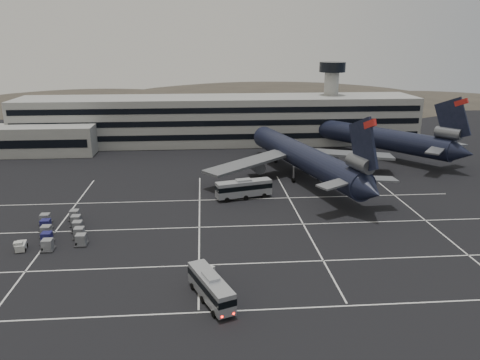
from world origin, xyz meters
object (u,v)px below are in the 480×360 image
object	(u,v)px
trijet_main	(304,157)
bus_near	(211,286)
bus_far	(244,188)
uld_cluster	(62,229)
tug_a	(21,246)

from	to	relation	value
trijet_main	bus_near	size ratio (longest dim) A/B	5.61
trijet_main	bus_far	world-z (taller)	trijet_main
trijet_main	uld_cluster	distance (m)	53.90
trijet_main	bus_far	xyz separation A→B (m)	(-14.74, -12.04, -3.06)
bus_near	bus_far	distance (m)	38.70
uld_cluster	trijet_main	bearing A→B (deg)	30.83
bus_near	bus_far	bearing A→B (deg)	57.47
trijet_main	tug_a	distance (m)	60.87
bus_far	bus_near	bearing A→B (deg)	154.16
tug_a	bus_near	bearing A→B (deg)	-40.36
tug_a	uld_cluster	world-z (taller)	uld_cluster
trijet_main	uld_cluster	bearing A→B (deg)	-163.86
bus_far	tug_a	distance (m)	41.84
trijet_main	bus_far	size ratio (longest dim) A/B	4.89
trijet_main	bus_far	distance (m)	19.28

